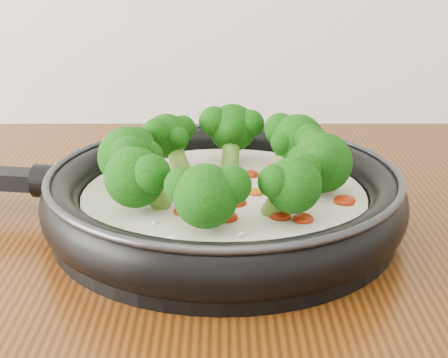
{
  "coord_description": "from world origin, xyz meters",
  "views": [
    {
      "loc": [
        -0.14,
        0.52,
        1.17
      ],
      "look_at": [
        -0.14,
        1.11,
        0.95
      ],
      "focal_mm": 52.08,
      "sensor_mm": 36.0,
      "label": 1
    }
  ],
  "objects": [
    {
      "name": "skillet",
      "position": [
        -0.14,
        1.11,
        0.94
      ],
      "size": [
        0.57,
        0.4,
        0.1
      ],
      "color": "black",
      "rests_on": "counter"
    }
  ]
}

